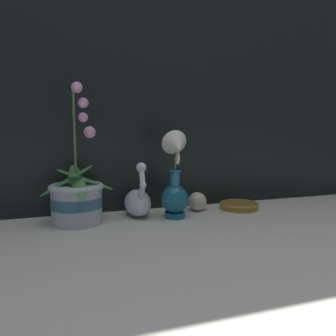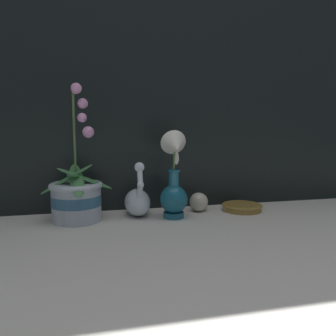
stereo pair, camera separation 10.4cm
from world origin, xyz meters
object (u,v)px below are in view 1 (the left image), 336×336
at_px(amber_dish, 239,205).
at_px(swan_figurine, 138,201).
at_px(blue_vase, 175,182).
at_px(glass_sphere, 197,201).
at_px(orchid_potted_plant, 77,197).

bearing_deg(amber_dish, swan_figurine, 177.03).
distance_m(blue_vase, glass_sphere, 0.16).
bearing_deg(blue_vase, orchid_potted_plant, 172.79).
bearing_deg(amber_dish, glass_sphere, 170.85).
distance_m(swan_figurine, blue_vase, 0.15).
height_order(orchid_potted_plant, glass_sphere, orchid_potted_plant).
xyz_separation_m(orchid_potted_plant, amber_dish, (0.60, 0.00, -0.07)).
distance_m(orchid_potted_plant, amber_dish, 0.61).
distance_m(swan_figurine, glass_sphere, 0.23).
relative_size(blue_vase, glass_sphere, 4.30).
distance_m(swan_figurine, amber_dish, 0.40).
bearing_deg(swan_figurine, blue_vase, -29.11).
height_order(swan_figurine, glass_sphere, swan_figurine).
relative_size(swan_figurine, amber_dish, 1.31).
distance_m(blue_vase, amber_dish, 0.30).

